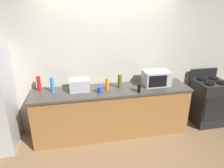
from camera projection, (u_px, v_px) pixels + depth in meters
ground_plane at (117, 145)px, 3.66m from camera, size 8.00×8.00×0.00m
back_wall at (108, 59)px, 3.91m from camera, size 6.40×0.10×2.70m
counter_run at (112, 111)px, 3.86m from camera, size 2.84×0.64×0.90m
stove_range at (208, 101)px, 4.23m from camera, size 0.60×0.61×1.08m
microwave at (156, 78)px, 3.85m from camera, size 0.48×0.35×0.27m
toaster_oven at (79, 85)px, 3.61m from camera, size 0.34×0.26×0.21m
cordless_phone at (139, 88)px, 3.57m from camera, size 0.09×0.12×0.15m
bottle_spray_cleaner at (52, 85)px, 3.54m from camera, size 0.06×0.06×0.26m
bottle_dish_soap at (107, 84)px, 3.66m from camera, size 0.06×0.06×0.20m
bottle_hot_sauce at (39, 84)px, 3.59m from camera, size 0.07×0.07×0.26m
bottle_olive_oil at (120, 81)px, 3.72m from camera, size 0.07×0.07×0.25m
mug_red at (170, 78)px, 4.10m from camera, size 0.10×0.10×0.10m
mug_blue at (100, 90)px, 3.54m from camera, size 0.10×0.10×0.11m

